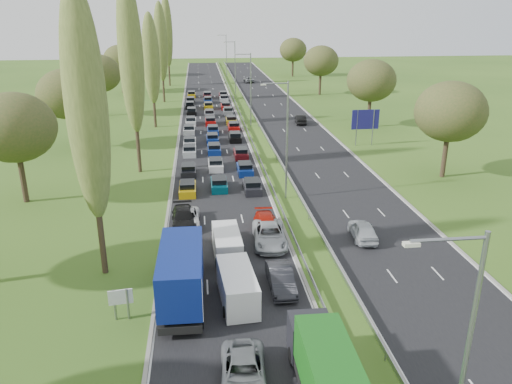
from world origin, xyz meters
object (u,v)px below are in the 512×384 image
white_van_rear (227,243)px  near_car_2 (188,218)px  info_sign (121,300)px  direction_sign (365,121)px  near_car_3 (184,218)px  white_van_front (237,285)px  blue_lorry (182,271)px

white_van_rear → near_car_2: bearing=114.0°
info_sign → direction_sign: 49.71m
near_car_3 → white_van_front: 13.45m
blue_lorry → white_van_front: size_ratio=1.76×
near_car_2 → white_van_rear: bearing=-64.2°
blue_lorry → white_van_rear: (3.30, 6.06, -1.05)m
near_car_2 → near_car_3: 0.39m
near_car_2 → white_van_front: bearing=-75.3°
near_car_3 → white_van_rear: bearing=-64.4°
white_van_front → info_sign: 7.51m
white_van_rear → info_sign: white_van_rear is taller
near_car_3 → white_van_rear: (3.55, -6.38, 0.31)m
near_car_2 → info_sign: (-3.87, -14.47, 0.70)m
near_car_3 → info_sign: size_ratio=2.44×
white_van_front → info_sign: (-7.37, -1.47, 0.23)m
near_car_2 → white_van_rear: (3.20, -6.51, 0.39)m
near_car_2 → info_sign: 15.00m
blue_lorry → white_van_rear: 6.98m
near_car_2 → info_sign: bearing=-105.4°
info_sign → near_car_3: bearing=76.2°
near_car_2 → info_sign: size_ratio=2.24×
near_car_3 → white_van_rear: white_van_rear is taller
white_van_front → blue_lorry: bearing=168.7°
near_car_2 → direction_sign: (24.93, 25.99, 2.90)m
white_van_front → white_van_rear: (-0.30, 6.50, -0.07)m
near_car_3 → direction_sign: direction_sign is taller
white_van_front → direction_sign: bearing=56.8°
white_van_rear → white_van_front: bearing=-89.5°
near_car_3 → white_van_front: size_ratio=0.93×
near_car_2 → direction_sign: direction_sign is taller
near_car_3 → white_van_rear: 7.31m
near_car_2 → white_van_front: 13.47m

